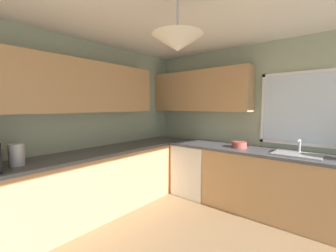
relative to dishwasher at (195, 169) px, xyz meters
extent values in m
cube|color=#9EAD8E|center=(0.87, 0.37, 0.81)|extent=(3.79, 0.06, 2.49)
cube|color=#9EAD8E|center=(-1.00, -1.65, 0.81)|extent=(0.06, 4.11, 2.49)
cube|color=silver|center=(1.54, 0.34, 1.07)|extent=(1.02, 0.02, 0.95)
cube|color=white|center=(1.54, 0.33, 1.56)|extent=(1.10, 0.04, 0.04)
cube|color=white|center=(1.54, 0.33, 0.58)|extent=(1.10, 0.04, 0.04)
cube|color=white|center=(1.01, 0.33, 1.07)|extent=(0.04, 0.04, 1.03)
cube|color=tan|center=(-0.81, -1.85, 1.37)|extent=(0.32, 2.79, 0.70)
cube|color=tan|center=(-0.05, 0.18, 1.37)|extent=(1.85, 0.32, 0.70)
cylinder|color=#B7B7BC|center=(0.87, -1.65, 1.89)|extent=(0.02, 0.02, 0.35)
cone|color=silver|center=(0.87, -1.65, 1.64)|extent=(0.44, 0.44, 0.14)
cube|color=tan|center=(-0.66, -1.65, 0.00)|extent=(0.62, 3.69, 0.87)
cube|color=#4C4C51|center=(-0.66, -1.65, 0.46)|extent=(0.65, 3.72, 0.04)
cube|color=tan|center=(1.08, 0.03, 0.00)|extent=(2.85, 0.62, 0.87)
cube|color=#4C4C51|center=(1.08, 0.03, 0.46)|extent=(2.88, 0.65, 0.04)
cube|color=white|center=(0.00, 0.00, 0.00)|extent=(0.60, 0.60, 0.86)
cylinder|color=#B7B7BC|center=(-0.64, -2.46, 0.59)|extent=(0.15, 0.15, 0.23)
cube|color=#9EA0A5|center=(1.54, 0.03, 0.48)|extent=(0.56, 0.40, 0.02)
cylinder|color=#B7B7BC|center=(1.54, 0.19, 0.57)|extent=(0.03, 0.03, 0.18)
cylinder|color=#B7B7BC|center=(1.54, 0.09, 0.65)|extent=(0.02, 0.20, 0.02)
cylinder|color=#B74C42|center=(0.77, 0.03, 0.52)|extent=(0.22, 0.22, 0.09)
camera|label=1|loc=(2.03, -3.18, 1.10)|focal=23.32mm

